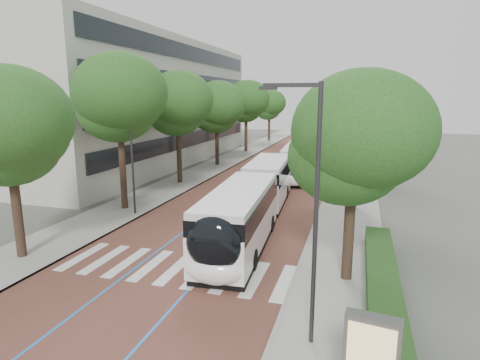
{
  "coord_description": "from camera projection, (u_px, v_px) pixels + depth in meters",
  "views": [
    {
      "loc": [
        7.9,
        -14.53,
        7.7
      ],
      "look_at": [
        0.61,
        9.88,
        2.4
      ],
      "focal_mm": 30.0,
      "sensor_mm": 36.0,
      "label": 1
    }
  ],
  "objects": [
    {
      "name": "trees_left",
      "position": [
        203.0,
        108.0,
        40.59
      ],
      "size": [
        6.15,
        60.49,
        9.99
      ],
      "color": "black",
      "rests_on": "ground"
    },
    {
      "name": "road",
      "position": [
        298.0,
        154.0,
        54.93
      ],
      "size": [
        11.0,
        140.0,
        0.02
      ],
      "primitive_type": "cube",
      "color": "brown",
      "rests_on": "ground"
    },
    {
      "name": "lead_bus",
      "position": [
        254.0,
        201.0,
        23.9
      ],
      "size": [
        3.72,
        18.52,
        3.2
      ],
      "rotation": [
        0.0,
        0.0,
        0.07
      ],
      "color": "black",
      "rests_on": "ground"
    },
    {
      "name": "streetlight_far",
      "position": [
        345.0,
        130.0,
        35.21
      ],
      "size": [
        1.82,
        0.2,
        8.0
      ],
      "color": "#2E2D30",
      "rests_on": "sidewalk_right"
    },
    {
      "name": "bus_queued_1",
      "position": [
        315.0,
        145.0,
        51.46
      ],
      "size": [
        2.72,
        12.44,
        3.2
      ],
      "rotation": [
        0.0,
        0.0,
        -0.02
      ],
      "color": "white",
      "rests_on": "ground"
    },
    {
      "name": "kerb_right",
      "position": [
        340.0,
        155.0,
        53.35
      ],
      "size": [
        0.2,
        140.0,
        0.14
      ],
      "primitive_type": "cube",
      "color": "gray",
      "rests_on": "ground"
    },
    {
      "name": "sidewalk_right",
      "position": [
        355.0,
        156.0,
        52.82
      ],
      "size": [
        4.0,
        140.0,
        0.12
      ],
      "primitive_type": "cube",
      "color": "gray",
      "rests_on": "ground"
    },
    {
      "name": "lane_line_left",
      "position": [
        287.0,
        153.0,
        55.38
      ],
      "size": [
        0.12,
        126.0,
        0.01
      ],
      "primitive_type": "cube",
      "color": "blue",
      "rests_on": "road"
    },
    {
      "name": "sidewalk_left",
      "position": [
        246.0,
        152.0,
        57.02
      ],
      "size": [
        4.0,
        140.0,
        0.12
      ],
      "primitive_type": "cube",
      "color": "gray",
      "rests_on": "ground"
    },
    {
      "name": "lane_line_right",
      "position": [
        310.0,
        154.0,
        54.48
      ],
      "size": [
        0.12,
        126.0,
        0.01
      ],
      "primitive_type": "cube",
      "color": "blue",
      "rests_on": "road"
    },
    {
      "name": "zebra_crossing",
      "position": [
        176.0,
        268.0,
        18.28
      ],
      "size": [
        10.55,
        3.6,
        0.01
      ],
      "color": "silver",
      "rests_on": "ground"
    },
    {
      "name": "hedge",
      "position": [
        384.0,
        296.0,
        14.75
      ],
      "size": [
        1.2,
        14.0,
        0.8
      ],
      "primitive_type": "cube",
      "color": "#1B3E15",
      "rests_on": "sidewalk_right"
    },
    {
      "name": "streetlight_near",
      "position": [
        310.0,
        197.0,
        11.76
      ],
      "size": [
        1.82,
        0.2,
        8.0
      ],
      "color": "#2E2D30",
      "rests_on": "sidewalk_right"
    },
    {
      "name": "kerb_left",
      "position": [
        259.0,
        152.0,
        56.49
      ],
      "size": [
        0.2,
        140.0,
        0.14
      ],
      "primitive_type": "cube",
      "color": "gray",
      "rests_on": "ground"
    },
    {
      "name": "lamp_post_left",
      "position": [
        132.0,
        153.0,
        25.78
      ],
      "size": [
        0.14,
        0.14,
        8.0
      ],
      "primitive_type": "cylinder",
      "color": "#2E2D30",
      "rests_on": "sidewalk_left"
    },
    {
      "name": "office_building",
      "position": [
        122.0,
        103.0,
        47.7
      ],
      "size": [
        18.11,
        40.0,
        14.0
      ],
      "color": "#9C9A90",
      "rests_on": "ground"
    },
    {
      "name": "bus_queued_0",
      "position": [
        299.0,
        161.0,
        38.88
      ],
      "size": [
        3.32,
        12.53,
        3.2
      ],
      "rotation": [
        0.0,
        0.0,
        0.07
      ],
      "color": "white",
      "rests_on": "ground"
    },
    {
      "name": "trees_right",
      "position": [
        358.0,
        116.0,
        34.66
      ],
      "size": [
        5.58,
        47.5,
        8.88
      ],
      "color": "black",
      "rests_on": "ground"
    },
    {
      "name": "ground",
      "position": [
        162.0,
        277.0,
        17.41
      ],
      "size": [
        160.0,
        160.0,
        0.0
      ],
      "primitive_type": "plane",
      "color": "#51544C",
      "rests_on": "ground"
    }
  ]
}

